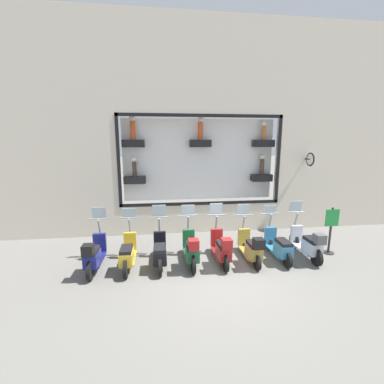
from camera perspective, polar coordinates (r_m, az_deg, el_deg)
The scene contains 11 objects.
ground_plane at distance 7.42m, azimuth 6.36°, elevation -17.75°, with size 120.00×120.00×0.00m, color #66635E.
building_facade at distance 10.05m, azimuth 1.99°, elevation 14.03°, with size 1.19×36.00×8.02m.
scooter_silver_0 at distance 8.83m, azimuth 24.34°, elevation -10.44°, with size 1.80×0.61×1.64m.
scooter_teal_1 at distance 8.47m, azimuth 18.76°, elevation -11.37°, with size 1.79×0.60×1.53m.
scooter_olive_2 at distance 8.06m, azimuth 13.03°, elevation -11.94°, with size 1.79×0.60×1.59m.
scooter_red_3 at distance 7.81m, azimuth 6.60°, elevation -12.33°, with size 1.80×0.61×1.65m.
scooter_green_4 at distance 7.66m, azimuth -0.19°, elevation -12.65°, with size 1.81×0.60×1.62m.
scooter_black_5 at distance 7.68m, azimuth -7.15°, elevation -13.12°, with size 1.80×0.60×1.65m.
scooter_yellow_6 at distance 7.74m, azimuth -14.06°, elevation -13.14°, with size 1.80×0.61×1.57m.
scooter_navy_7 at distance 7.84m, azimuth -20.89°, elevation -12.86°, with size 1.81×0.61×1.63m.
shop_sign_post at distance 9.43m, azimuth 28.45°, elevation -7.29°, with size 0.36×0.45×1.53m.
Camera 1 is at (-6.31, 1.57, 3.56)m, focal length 24.00 mm.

